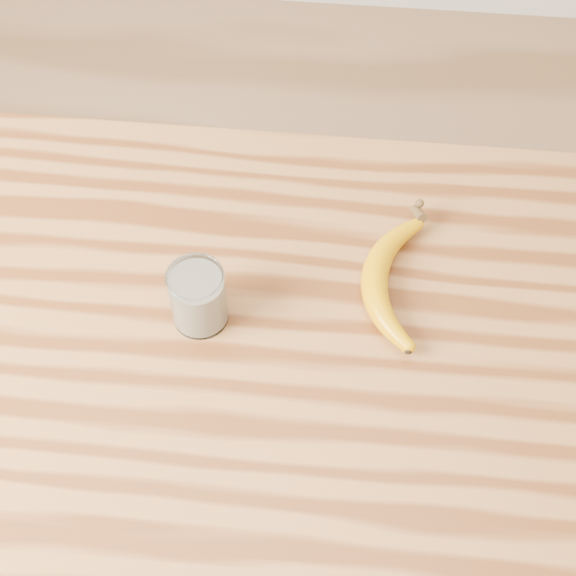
{
  "coord_description": "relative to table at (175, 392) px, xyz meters",
  "views": [
    {
      "loc": [
        0.21,
        -0.51,
        1.79
      ],
      "look_at": [
        0.15,
        0.08,
        0.93
      ],
      "focal_mm": 50.0,
      "sensor_mm": 36.0,
      "label": 1
    }
  ],
  "objects": [
    {
      "name": "smoothie_glass",
      "position": [
        0.04,
        0.05,
        0.17
      ],
      "size": [
        0.07,
        0.07,
        0.09
      ],
      "color": "white",
      "rests_on": "table"
    },
    {
      "name": "room",
      "position": [
        0.0,
        0.0,
        0.58
      ],
      "size": [
        4.04,
        4.04,
        2.7
      ],
      "color": "#8C6848",
      "rests_on": "ground"
    },
    {
      "name": "table",
      "position": [
        0.0,
        0.0,
        0.0
      ],
      "size": [
        1.2,
        0.8,
        0.9
      ],
      "color": "#945D30",
      "rests_on": "ground"
    },
    {
      "name": "banana",
      "position": [
        0.27,
        0.12,
        0.15
      ],
      "size": [
        0.12,
        0.31,
        0.04
      ],
      "primitive_type": null,
      "rotation": [
        0.0,
        0.0,
        -0.05
      ],
      "color": "#C88400",
      "rests_on": "table"
    }
  ]
}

